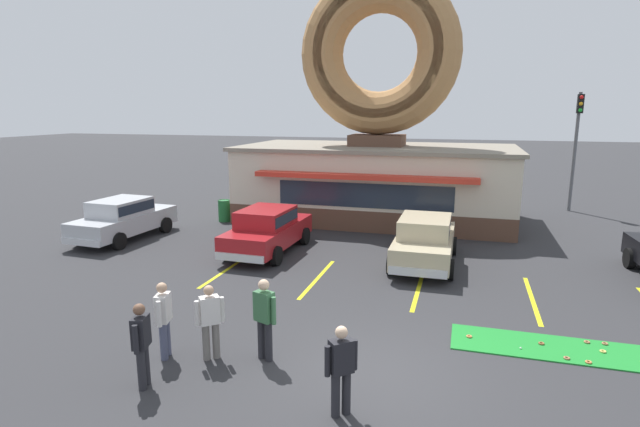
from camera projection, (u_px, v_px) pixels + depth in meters
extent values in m
plane|color=#2D2D30|center=(373.00, 374.00, 9.58)|extent=(160.00, 160.00, 0.00)
cube|color=brown|center=(376.00, 208.00, 23.31)|extent=(12.00, 6.00, 0.90)
cube|color=beige|center=(376.00, 174.00, 22.98)|extent=(12.00, 6.00, 2.30)
cube|color=gray|center=(377.00, 148.00, 22.73)|extent=(12.30, 6.30, 0.16)
cube|color=red|center=(362.00, 177.00, 19.82)|extent=(9.00, 0.60, 0.20)
cube|color=#232D3D|center=(363.00, 196.00, 20.25)|extent=(7.20, 0.03, 1.00)
cube|color=brown|center=(377.00, 140.00, 22.67)|extent=(2.40, 1.80, 0.50)
torus|color=#B27F4C|center=(379.00, 53.00, 21.89)|extent=(7.10, 1.90, 7.10)
torus|color=#936038|center=(378.00, 52.00, 21.49)|extent=(6.25, 1.05, 6.24)
cube|color=#1E842D|center=(550.00, 348.00, 10.60)|extent=(4.05, 1.28, 0.03)
torus|color=#D17F47|center=(588.00, 362.00, 9.93)|extent=(0.13, 0.13, 0.04)
torus|color=#A5724C|center=(567.00, 358.00, 10.09)|extent=(0.13, 0.13, 0.04)
torus|color=brown|center=(541.00, 343.00, 10.72)|extent=(0.13, 0.13, 0.04)
torus|color=#E5C666|center=(603.00, 351.00, 10.37)|extent=(0.13, 0.13, 0.04)
torus|color=#A5724C|center=(605.00, 343.00, 10.71)|extent=(0.13, 0.13, 0.04)
torus|color=#D17F47|center=(469.00, 336.00, 11.05)|extent=(0.13, 0.13, 0.04)
torus|color=#A5724C|center=(587.00, 342.00, 10.79)|extent=(0.13, 0.13, 0.04)
sphere|color=white|center=(521.00, 348.00, 10.50)|extent=(0.04, 0.04, 0.04)
cube|color=maroon|center=(268.00, 234.00, 17.66)|extent=(1.89, 4.45, 0.68)
cube|color=maroon|center=(266.00, 217.00, 17.39)|extent=(1.62, 2.15, 0.60)
cube|color=#232D3D|center=(266.00, 217.00, 17.38)|extent=(1.64, 2.06, 0.36)
cube|color=silver|center=(291.00, 227.00, 19.78)|extent=(1.67, 0.15, 0.24)
cube|color=silver|center=(239.00, 258.00, 15.63)|extent=(1.67, 0.15, 0.24)
cylinder|color=black|center=(262.00, 232.00, 19.26)|extent=(0.24, 0.65, 0.64)
cylinder|color=black|center=(305.00, 236.00, 18.73)|extent=(0.24, 0.65, 0.64)
cylinder|color=black|center=(228.00, 251.00, 16.72)|extent=(0.24, 0.65, 0.64)
cylinder|color=black|center=(276.00, 256.00, 16.19)|extent=(0.24, 0.65, 0.64)
cube|color=#BCAD89|center=(425.00, 244.00, 16.27)|extent=(1.77, 4.40, 0.68)
cube|color=#BCAD89|center=(425.00, 226.00, 16.00)|extent=(1.56, 2.10, 0.60)
cube|color=#232D3D|center=(425.00, 226.00, 15.99)|extent=(1.59, 2.02, 0.36)
cube|color=silver|center=(429.00, 235.00, 18.41)|extent=(1.67, 0.10, 0.24)
cube|color=silver|center=(417.00, 272.00, 14.22)|extent=(1.67, 0.10, 0.24)
cylinder|color=black|center=(402.00, 242.00, 17.86)|extent=(0.22, 0.64, 0.64)
cylinder|color=black|center=(453.00, 246.00, 17.37)|extent=(0.22, 0.64, 0.64)
cylinder|color=black|center=(391.00, 264.00, 15.30)|extent=(0.22, 0.64, 0.64)
cylinder|color=black|center=(450.00, 269.00, 14.81)|extent=(0.22, 0.64, 0.64)
cylinder|color=black|center=(630.00, 258.00, 15.93)|extent=(0.26, 0.65, 0.64)
cube|color=#B2B5BA|center=(124.00, 222.00, 19.47)|extent=(1.99, 4.49, 0.68)
cube|color=#B2B5BA|center=(120.00, 207.00, 19.20)|extent=(1.67, 2.18, 0.60)
cube|color=#232D3D|center=(120.00, 206.00, 19.20)|extent=(1.69, 2.10, 0.36)
cube|color=silver|center=(161.00, 217.00, 21.58)|extent=(1.67, 0.19, 0.24)
cube|color=silver|center=(81.00, 242.00, 17.46)|extent=(1.67, 0.19, 0.24)
cylinder|color=black|center=(130.00, 222.00, 21.08)|extent=(0.25, 0.65, 0.64)
cylinder|color=black|center=(165.00, 225.00, 20.51)|extent=(0.25, 0.65, 0.64)
cylinder|color=black|center=(80.00, 237.00, 18.57)|extent=(0.25, 0.65, 0.64)
cylinder|color=black|center=(119.00, 241.00, 17.99)|extent=(0.25, 0.65, 0.64)
cylinder|color=#232328|center=(336.00, 395.00, 8.18)|extent=(0.15, 0.15, 0.77)
cylinder|color=#232328|center=(346.00, 392.00, 8.26)|extent=(0.15, 0.15, 0.77)
cube|color=black|center=(341.00, 356.00, 8.08)|extent=(0.44, 0.43, 0.57)
cylinder|color=black|center=(327.00, 361.00, 7.98)|extent=(0.10, 0.10, 0.52)
cylinder|color=black|center=(355.00, 355.00, 8.19)|extent=(0.10, 0.10, 0.52)
sphere|color=beige|center=(341.00, 332.00, 8.00)|extent=(0.21, 0.21, 0.21)
cylinder|color=#232328|center=(145.00, 364.00, 9.16)|extent=(0.15, 0.15, 0.79)
cylinder|color=#232328|center=(142.00, 369.00, 8.96)|extent=(0.15, 0.15, 0.79)
cube|color=black|center=(141.00, 332.00, 8.92)|extent=(0.33, 0.43, 0.58)
cylinder|color=black|center=(146.00, 327.00, 9.17)|extent=(0.10, 0.10, 0.53)
cylinder|color=black|center=(136.00, 340.00, 8.68)|extent=(0.10, 0.10, 0.53)
sphere|color=brown|center=(139.00, 309.00, 8.84)|extent=(0.21, 0.21, 0.21)
cylinder|color=#474C66|center=(167.00, 337.00, 10.25)|extent=(0.15, 0.15, 0.79)
cylinder|color=#474C66|center=(164.00, 341.00, 10.05)|extent=(0.15, 0.15, 0.79)
cube|color=silver|center=(163.00, 308.00, 10.01)|extent=(0.33, 0.43, 0.58)
cylinder|color=silver|center=(167.00, 304.00, 10.26)|extent=(0.10, 0.10, 0.53)
cylinder|color=silver|center=(159.00, 314.00, 9.77)|extent=(0.10, 0.10, 0.53)
sphere|color=tan|center=(162.00, 288.00, 9.93)|extent=(0.21, 0.21, 0.21)
cylinder|color=slate|center=(206.00, 342.00, 10.05)|extent=(0.15, 0.15, 0.77)
cylinder|color=slate|center=(216.00, 340.00, 10.13)|extent=(0.15, 0.15, 0.77)
cube|color=silver|center=(210.00, 310.00, 9.95)|extent=(0.44, 0.43, 0.56)
cylinder|color=silver|center=(197.00, 313.00, 9.86)|extent=(0.10, 0.10, 0.52)
cylinder|color=silver|center=(222.00, 309.00, 10.06)|extent=(0.10, 0.10, 0.52)
sphere|color=tan|center=(209.00, 290.00, 9.87)|extent=(0.21, 0.21, 0.21)
cylinder|color=#232328|center=(269.00, 341.00, 10.00)|extent=(0.15, 0.15, 0.84)
cylinder|color=#232328|center=(261.00, 339.00, 10.11)|extent=(0.15, 0.15, 0.84)
cube|color=#386B42|center=(264.00, 306.00, 9.91)|extent=(0.44, 0.36, 0.61)
cylinder|color=#386B42|center=(274.00, 311.00, 9.77)|extent=(0.10, 0.10, 0.56)
cylinder|color=#386B42|center=(255.00, 305.00, 10.06)|extent=(0.10, 0.10, 0.56)
sphere|color=beige|center=(264.00, 285.00, 9.81)|extent=(0.22, 0.22, 0.22)
cylinder|color=#1E662D|center=(225.00, 211.00, 22.59)|extent=(0.56, 0.56, 0.95)
torus|color=#123D1B|center=(224.00, 201.00, 22.50)|extent=(0.57, 0.57, 0.05)
cylinder|color=#595B60|center=(575.00, 153.00, 24.43)|extent=(0.16, 0.16, 5.80)
cube|color=black|center=(580.00, 104.00, 23.79)|extent=(0.28, 0.24, 0.90)
sphere|color=red|center=(582.00, 97.00, 23.61)|extent=(0.18, 0.18, 0.18)
sphere|color=orange|center=(581.00, 104.00, 23.67)|extent=(0.18, 0.18, 0.18)
sphere|color=green|center=(580.00, 110.00, 23.73)|extent=(0.18, 0.18, 0.18)
cube|color=yellow|center=(227.00, 269.00, 15.82)|extent=(0.12, 3.60, 0.01)
cube|color=yellow|center=(318.00, 278.00, 14.99)|extent=(0.12, 3.60, 0.01)
cube|color=yellow|center=(419.00, 288.00, 14.16)|extent=(0.12, 3.60, 0.01)
cube|color=yellow|center=(532.00, 299.00, 13.34)|extent=(0.12, 3.60, 0.01)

